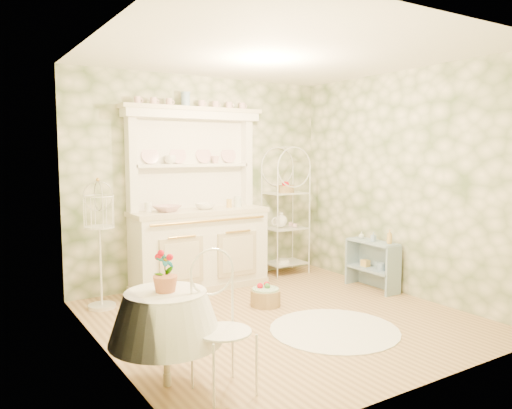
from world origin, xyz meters
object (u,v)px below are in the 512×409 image
round_table (166,338)px  birdcage_stand (100,247)px  kitchen_dresser (199,199)px  cafe_chair (224,337)px  bakers_rack (286,213)px  floor_basket (265,296)px  side_shelf (372,265)px

round_table → birdcage_stand: (0.10, 2.14, 0.32)m
kitchen_dresser → cafe_chair: size_ratio=2.80×
bakers_rack → floor_basket: size_ratio=5.16×
kitchen_dresser → birdcage_stand: bearing=-172.6°
side_shelf → birdcage_stand: bearing=164.2°
birdcage_stand → floor_basket: bearing=-29.7°
cafe_chair → bakers_rack: bearing=50.4°
side_shelf → round_table: 3.40m
side_shelf → round_table: bearing=-158.5°
round_table → floor_basket: size_ratio=2.19×
side_shelf → birdcage_stand: (-3.11, 1.04, 0.39)m
kitchen_dresser → birdcage_stand: 1.38m
floor_basket → round_table: bearing=-143.9°
kitchen_dresser → birdcage_stand: (-1.29, -0.17, -0.46)m
side_shelf → kitchen_dresser: bearing=149.1°
kitchen_dresser → floor_basket: size_ratio=6.87×
side_shelf → cafe_chair: (-2.91, -1.41, 0.11)m
kitchen_dresser → side_shelf: bearing=-33.6°
birdcage_stand → bakers_rack: bearing=4.9°
kitchen_dresser → floor_basket: bearing=-74.7°
side_shelf → floor_basket: bearing=177.6°
kitchen_dresser → round_table: size_ratio=3.13×
round_table → cafe_chair: 0.44m
cafe_chair → floor_basket: 2.09m
cafe_chair → birdcage_stand: birdcage_stand is taller
cafe_chair → floor_basket: cafe_chair is taller
bakers_rack → floor_basket: bakers_rack is taller
side_shelf → cafe_chair: size_ratio=0.87×
side_shelf → floor_basket: size_ratio=2.12×
bakers_rack → floor_basket: bearing=-133.0°
floor_basket → kitchen_dresser: bearing=105.3°
bakers_rack → round_table: 3.68m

